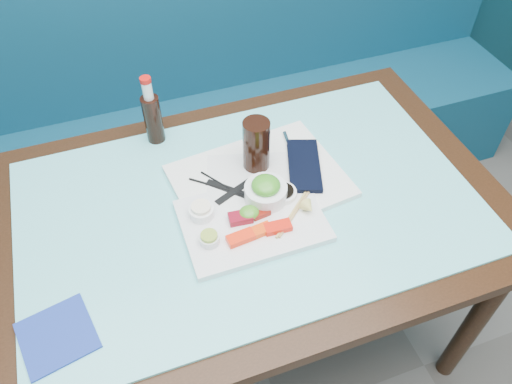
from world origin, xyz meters
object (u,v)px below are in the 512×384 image
object	(u,v)px
booth_bench	(187,124)
cola_glass	(256,145)
seaweed_bowl	(266,193)
cola_bottle_body	(153,119)
serving_tray	(260,181)
blue_napkin	(57,336)
dining_table	(249,224)
sashimi_plate	(252,221)

from	to	relation	value
booth_bench	cola_glass	bearing A→B (deg)	-85.00
seaweed_bowl	cola_bottle_body	world-z (taller)	cola_bottle_body
serving_tray	seaweed_bowl	xyz separation A→B (m)	(-0.01, -0.07, 0.03)
serving_tray	blue_napkin	distance (m)	0.64
dining_table	seaweed_bowl	bearing A→B (deg)	-18.34
serving_tray	cola_bottle_body	xyz separation A→B (m)	(-0.23, 0.28, 0.07)
dining_table	serving_tray	distance (m)	0.13
booth_bench	cola_bottle_body	xyz separation A→B (m)	(-0.18, -0.50, 0.46)
serving_tray	cola_glass	distance (m)	0.10
dining_table	booth_bench	bearing A→B (deg)	90.00
booth_bench	cola_bottle_body	world-z (taller)	booth_bench
booth_bench	cola_glass	size ratio (longest dim) A/B	19.23
blue_napkin	serving_tray	bearing A→B (deg)	26.29
blue_napkin	cola_glass	bearing A→B (deg)	30.08
cola_bottle_body	blue_napkin	distance (m)	0.67
serving_tray	seaweed_bowl	world-z (taller)	seaweed_bowl
blue_napkin	sashimi_plate	bearing A→B (deg)	17.00
serving_tray	dining_table	bearing A→B (deg)	-137.86
sashimi_plate	seaweed_bowl	world-z (taller)	seaweed_bowl
seaweed_bowl	cola_bottle_body	xyz separation A→B (m)	(-0.22, 0.36, 0.04)
dining_table	serving_tray	world-z (taller)	serving_tray
cola_glass	sashimi_plate	bearing A→B (deg)	-112.81
booth_bench	seaweed_bowl	bearing A→B (deg)	-87.10
blue_napkin	seaweed_bowl	bearing A→B (deg)	20.32
cola_bottle_body	dining_table	bearing A→B (deg)	-62.31
dining_table	seaweed_bowl	world-z (taller)	seaweed_bowl
dining_table	blue_napkin	distance (m)	0.58
serving_tray	cola_glass	xyz separation A→B (m)	(0.01, 0.05, 0.09)
sashimi_plate	cola_bottle_body	bearing A→B (deg)	111.91
sashimi_plate	dining_table	bearing A→B (deg)	78.26
booth_bench	blue_napkin	bearing A→B (deg)	-116.20
sashimi_plate	cola_bottle_body	xyz separation A→B (m)	(-0.17, 0.41, 0.07)
booth_bench	cola_glass	xyz separation A→B (m)	(0.06, -0.72, 0.48)
booth_bench	sashimi_plate	xyz separation A→B (m)	(-0.01, -0.91, 0.39)
cola_bottle_body	seaweed_bowl	bearing A→B (deg)	-58.00
sashimi_plate	serving_tray	distance (m)	0.15
serving_tray	seaweed_bowl	size ratio (longest dim) A/B	3.98
blue_napkin	cola_bottle_body	bearing A→B (deg)	58.82
serving_tray	cola_bottle_body	size ratio (longest dim) A/B	2.97
cola_bottle_body	blue_napkin	bearing A→B (deg)	-121.18
dining_table	seaweed_bowl	distance (m)	0.14
blue_napkin	booth_bench	bearing A→B (deg)	63.80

